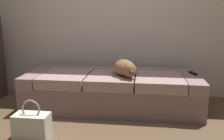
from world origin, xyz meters
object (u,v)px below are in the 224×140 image
(dog_tan, at_px, (124,67))
(tv_remote, at_px, (193,73))
(handbag, at_px, (32,126))
(couch, at_px, (113,90))

(dog_tan, height_order, tv_remote, dog_tan)
(handbag, bearing_deg, couch, 55.95)
(couch, height_order, dog_tan, dog_tan)
(tv_remote, relative_size, handbag, 0.40)
(couch, xyz_separation_m, tv_remote, (0.96, 0.08, 0.22))
(dog_tan, distance_m, handbag, 1.21)
(couch, xyz_separation_m, handbag, (-0.63, -0.93, -0.09))
(couch, relative_size, tv_remote, 13.88)
(handbag, bearing_deg, tv_remote, 32.39)
(couch, bearing_deg, handbag, -124.05)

